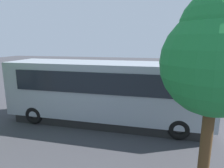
% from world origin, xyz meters
% --- Properties ---
extents(ground_plane, '(80.00, 80.00, 0.00)m').
position_xyz_m(ground_plane, '(0.00, 0.00, 0.00)').
color(ground_plane, '#38383D').
extents(tour_bus, '(10.45, 2.73, 3.25)m').
position_xyz_m(tour_bus, '(-0.41, 4.27, 1.65)').
color(tour_bus, '#8C939E').
rests_on(tour_bus, ground_plane).
extents(spectator_far_left, '(0.58, 0.37, 1.72)m').
position_xyz_m(spectator_far_left, '(-3.21, 1.47, 1.02)').
color(spectator_far_left, black).
rests_on(spectator_far_left, ground_plane).
extents(spectator_left, '(0.58, 0.35, 1.80)m').
position_xyz_m(spectator_left, '(-1.97, 1.83, 1.08)').
color(spectator_left, '#473823').
rests_on(spectator_left, ground_plane).
extents(spectator_centre, '(0.58, 0.38, 1.68)m').
position_xyz_m(spectator_centre, '(-0.62, 1.48, 1.00)').
color(spectator_centre, '#473823').
rests_on(spectator_centre, ground_plane).
extents(spectator_right, '(0.58, 0.34, 1.65)m').
position_xyz_m(spectator_right, '(0.59, 1.62, 0.97)').
color(spectator_right, '#473823').
rests_on(spectator_right, ground_plane).
extents(spectator_far_right, '(0.58, 0.35, 1.81)m').
position_xyz_m(spectator_far_right, '(1.85, 1.47, 1.09)').
color(spectator_far_right, black).
rests_on(spectator_far_right, ground_plane).
extents(parked_motorcycle_silver, '(2.05, 0.60, 0.99)m').
position_xyz_m(parked_motorcycle_silver, '(1.99, 2.36, 0.48)').
color(parked_motorcycle_silver, black).
rests_on(parked_motorcycle_silver, ground_plane).
extents(stunt_motorcycle, '(1.94, 0.62, 1.82)m').
position_xyz_m(stunt_motorcycle, '(2.20, -2.89, 1.04)').
color(stunt_motorcycle, black).
rests_on(stunt_motorcycle, ground_plane).
extents(tree_far, '(2.84, 2.84, 5.58)m').
position_xyz_m(tree_far, '(-4.41, 8.34, 3.93)').
color(tree_far, '#51381E').
rests_on(tree_far, ground_plane).
extents(bay_line_a, '(0.23, 4.66, 0.01)m').
position_xyz_m(bay_line_a, '(-6.31, -0.97, 0.00)').
color(bay_line_a, white).
rests_on(bay_line_a, ground_plane).
extents(bay_line_b, '(0.20, 3.72, 0.01)m').
position_xyz_m(bay_line_b, '(-3.38, -0.97, 0.00)').
color(bay_line_b, white).
rests_on(bay_line_b, ground_plane).
extents(bay_line_c, '(0.21, 4.13, 0.01)m').
position_xyz_m(bay_line_c, '(-0.45, -0.97, 0.00)').
color(bay_line_c, white).
rests_on(bay_line_c, ground_plane).
extents(bay_line_d, '(0.21, 3.92, 0.01)m').
position_xyz_m(bay_line_d, '(2.47, -0.97, 0.00)').
color(bay_line_d, white).
rests_on(bay_line_d, ground_plane).
extents(bay_line_e, '(0.21, 3.91, 0.01)m').
position_xyz_m(bay_line_e, '(5.40, -0.97, 0.00)').
color(bay_line_e, white).
rests_on(bay_line_e, ground_plane).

